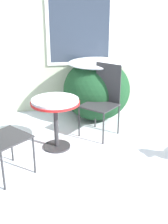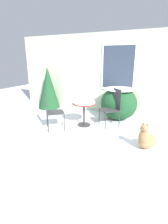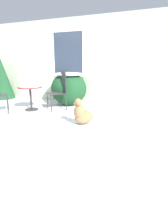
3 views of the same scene
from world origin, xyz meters
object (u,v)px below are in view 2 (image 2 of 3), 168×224
Objects in this scene: patio_chair_far_side at (51,109)px; dog at (146,139)px; patio_chair_near_table at (113,106)px; patio_table at (84,106)px.

dog is at bearing -131.38° from patio_chair_far_side.
patio_chair_near_table and patio_chair_far_side have the same top height.
dog is at bearing -17.93° from patio_table.
dog is (1.14, -1.00, -0.37)m from patio_chair_near_table.
patio_chair_far_side is 2.58m from dog.
dog is (2.56, 0.07, -0.37)m from patio_chair_far_side.
patio_table is at bearing -108.29° from patio_chair_near_table.
dog is (1.88, -0.61, -0.38)m from patio_table.
patio_chair_near_table is at bearing -95.84° from patio_chair_far_side.
patio_chair_far_side reaches higher than dog.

